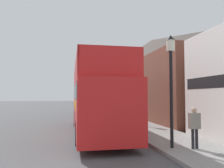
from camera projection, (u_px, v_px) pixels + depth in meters
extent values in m
plane|color=#4C4C4F|center=(50.00, 116.00, 23.92)|extent=(144.00, 144.00, 0.00)
cube|color=gray|center=(116.00, 116.00, 22.35)|extent=(2.87, 108.00, 0.14)
cube|color=brown|center=(152.00, 91.00, 24.58)|extent=(6.00, 22.45, 5.55)
pyramid|color=#473D38|center=(152.00, 53.00, 24.81)|extent=(6.00, 22.45, 3.00)
cube|color=red|center=(97.00, 106.00, 12.80)|extent=(2.73, 10.49, 2.58)
cube|color=orange|center=(98.00, 104.00, 12.30)|extent=(2.67, 5.79, 0.45)
cube|color=black|center=(97.00, 93.00, 12.85)|extent=(2.75, 9.65, 0.70)
cube|color=red|center=(97.00, 83.00, 12.88)|extent=(2.72, 9.65, 0.10)
cube|color=red|center=(76.00, 73.00, 12.68)|extent=(0.25, 9.60, 1.10)
cube|color=red|center=(117.00, 73.00, 13.13)|extent=(0.25, 9.60, 1.10)
cube|color=red|center=(111.00, 60.00, 8.23)|extent=(2.54, 0.12, 1.10)
cube|color=red|center=(91.00, 78.00, 16.91)|extent=(2.57, 1.51, 1.10)
cylinder|color=black|center=(76.00, 119.00, 15.72)|extent=(0.30, 1.10, 1.09)
cylinder|color=black|center=(107.00, 118.00, 16.13)|extent=(0.30, 1.10, 1.09)
cylinder|color=black|center=(79.00, 133.00, 9.57)|extent=(0.30, 1.10, 1.09)
cylinder|color=black|center=(129.00, 132.00, 9.98)|extent=(0.30, 1.10, 1.09)
cube|color=maroon|center=(91.00, 112.00, 21.59)|extent=(1.95, 4.40, 0.69)
cube|color=black|center=(91.00, 107.00, 21.50)|extent=(1.66, 2.14, 0.48)
cylinder|color=black|center=(82.00, 113.00, 22.77)|extent=(0.22, 0.69, 0.68)
cylinder|color=black|center=(98.00, 113.00, 23.05)|extent=(0.22, 0.69, 0.68)
cylinder|color=black|center=(83.00, 116.00, 20.11)|extent=(0.22, 0.69, 0.68)
cylinder|color=black|center=(101.00, 116.00, 20.40)|extent=(0.22, 0.69, 0.68)
cylinder|color=#232328|center=(193.00, 139.00, 8.39)|extent=(0.12, 0.12, 0.77)
cylinder|color=#232328|center=(197.00, 139.00, 8.43)|extent=(0.12, 0.12, 0.77)
cube|color=gray|center=(194.00, 121.00, 8.45)|extent=(0.42, 0.23, 0.61)
sphere|color=tan|center=(194.00, 110.00, 8.47)|extent=(0.21, 0.21, 0.21)
cylinder|color=black|center=(171.00, 99.00, 8.67)|extent=(0.13, 0.13, 3.83)
cylinder|color=silver|center=(171.00, 46.00, 8.79)|extent=(0.32, 0.32, 0.45)
cone|color=black|center=(170.00, 38.00, 8.81)|extent=(0.35, 0.35, 0.22)
cylinder|color=black|center=(115.00, 96.00, 18.01)|extent=(0.13, 0.13, 4.10)
cylinder|color=silver|center=(115.00, 68.00, 18.14)|extent=(0.32, 0.32, 0.45)
cone|color=black|center=(115.00, 64.00, 18.15)|extent=(0.35, 0.35, 0.22)
cylinder|color=black|center=(99.00, 95.00, 27.41)|extent=(0.13, 0.13, 4.29)
cylinder|color=silver|center=(99.00, 76.00, 27.54)|extent=(0.32, 0.32, 0.45)
cone|color=black|center=(99.00, 74.00, 27.56)|extent=(0.35, 0.35, 0.22)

